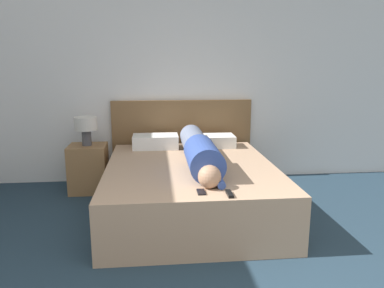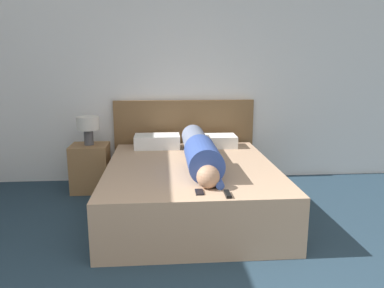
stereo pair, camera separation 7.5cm
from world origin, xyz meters
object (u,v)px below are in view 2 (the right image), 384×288
object	(u,v)px
bed	(191,189)
tv_remote	(228,194)
pillow_second	(215,141)
table_lamp	(88,126)
pillow_near_headboard	(157,141)
nightstand	(91,168)
cell_phone	(199,192)
person_lying	(200,151)

from	to	relation	value
bed	tv_remote	distance (m)	0.97
bed	pillow_second	size ratio (longest dim) A/B	3.97
table_lamp	pillow_near_headboard	distance (m)	0.83
pillow_near_headboard	tv_remote	size ratio (longest dim) A/B	3.61
nightstand	cell_phone	world-z (taller)	nightstand
bed	person_lying	bearing A→B (deg)	-4.77
pillow_near_headboard	cell_phone	bearing A→B (deg)	-77.77
pillow_near_headboard	bed	bearing A→B (deg)	-66.65
table_lamp	person_lying	size ratio (longest dim) A/B	0.20
table_lamp	pillow_near_headboard	xyz separation A→B (m)	(0.80, 0.04, -0.21)
nightstand	table_lamp	world-z (taller)	table_lamp
bed	cell_phone	xyz separation A→B (m)	(0.01, -0.83, 0.26)
table_lamp	person_lying	bearing A→B (deg)	-31.98
nightstand	pillow_near_headboard	xyz separation A→B (m)	(0.80, 0.04, 0.30)
bed	person_lying	size ratio (longest dim) A/B	1.23
person_lying	tv_remote	distance (m)	0.92
bed	nightstand	bearing A→B (deg)	146.33
nightstand	person_lying	xyz separation A→B (m)	(1.24, -0.77, 0.37)
bed	tv_remote	size ratio (longest dim) A/B	13.60
person_lying	pillow_near_headboard	size ratio (longest dim) A/B	3.06
person_lying	cell_phone	size ratio (longest dim) A/B	12.74
table_lamp	cell_phone	distance (m)	1.99
person_lying	pillow_near_headboard	distance (m)	0.93
table_lamp	pillow_second	bearing A→B (deg)	1.48
pillow_second	tv_remote	size ratio (longest dim) A/B	3.43
table_lamp	pillow_near_headboard	world-z (taller)	table_lamp
pillow_second	cell_phone	distance (m)	1.67
table_lamp	tv_remote	xyz separation A→B (m)	(1.37, -1.68, -0.28)
pillow_near_headboard	cell_phone	size ratio (longest dim) A/B	4.16
table_lamp	tv_remote	world-z (taller)	table_lamp
nightstand	tv_remote	world-z (taller)	nightstand
cell_phone	bed	bearing A→B (deg)	90.43
bed	cell_phone	distance (m)	0.87
person_lying	pillow_near_headboard	bearing A→B (deg)	118.24
tv_remote	table_lamp	bearing A→B (deg)	129.29
nightstand	person_lying	bearing A→B (deg)	-31.98
pillow_second	tv_remote	bearing A→B (deg)	-94.58
person_lying	pillow_second	size ratio (longest dim) A/B	3.22
pillow_near_headboard	tv_remote	distance (m)	1.81
person_lying	cell_phone	world-z (taller)	person_lying
person_lying	nightstand	bearing A→B (deg)	148.02
person_lying	cell_phone	bearing A→B (deg)	-95.76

